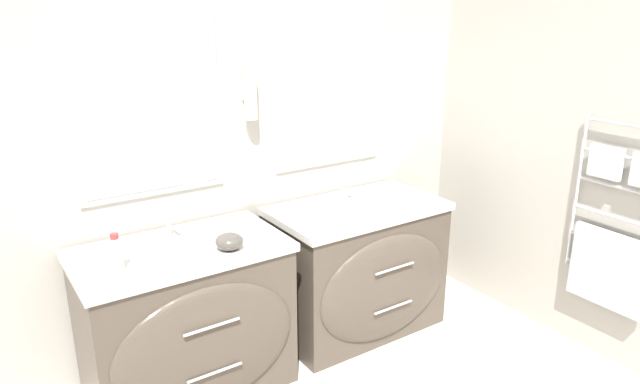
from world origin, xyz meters
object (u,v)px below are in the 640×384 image
toiletry_bottle (116,254)px  vanity_right (361,269)px  amenity_bowl (229,241)px  vanity_left (189,321)px

toiletry_bottle → vanity_right: bearing=2.4°
vanity_right → amenity_bowl: bearing=-172.3°
vanity_left → vanity_right: size_ratio=1.00×
toiletry_bottle → amenity_bowl: 0.54m
toiletry_bottle → amenity_bowl: bearing=-7.0°
amenity_bowl → vanity_left: bearing=147.4°
vanity_right → amenity_bowl: amenity_bowl is taller
vanity_left → toiletry_bottle: size_ratio=5.82×
vanity_right → amenity_bowl: size_ratio=7.52×
toiletry_bottle → amenity_bowl: (0.54, -0.07, -0.04)m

